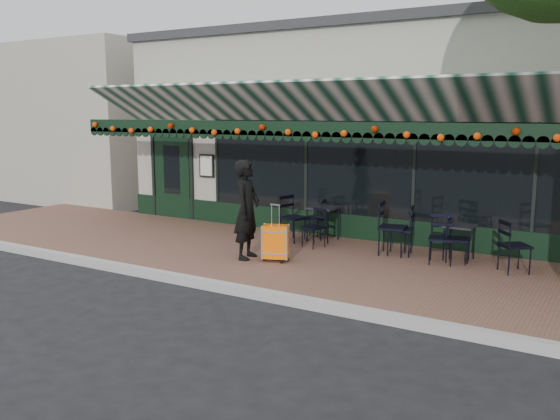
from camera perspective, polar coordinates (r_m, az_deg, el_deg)
The scene contains 17 objects.
ground at distance 9.29m, azimuth -3.88°, elevation -7.99°, with size 80.00×80.00×0.00m, color black.
sidewalk at distance 10.90m, azimuth 2.16°, elevation -4.92°, with size 18.00×4.00×0.15m, color brown.
curb at distance 9.20m, azimuth -4.18°, elevation -7.67°, with size 18.00×0.16×0.15m, color #9E9E99.
restaurant_building at distance 15.93m, azimuth 12.50°, elevation 7.41°, with size 12.00×9.60×4.50m.
neighbor_building_left at distance 23.67m, azimuth -19.01°, elevation 8.03°, with size 12.00×8.00×4.80m, color #9D9689.
woman at distance 10.62m, azimuth -3.20°, elevation 0.03°, with size 0.65×0.43×1.79m, color black.
suitcase at distance 10.50m, azimuth -0.44°, elevation -3.14°, with size 0.51×0.39×1.02m.
cafe_table_a at distance 11.03m, azimuth 16.91°, elevation -1.73°, with size 0.51×0.51×0.63m.
cafe_table_b at distance 12.18m, azimuth 4.15°, elevation -0.02°, with size 0.57×0.57×0.70m.
chair_a_left at distance 11.18m, azimuth 11.48°, elevation -1.90°, with size 0.47×0.47×0.93m, color black, non-canonical shape.
chair_a_right at distance 10.89m, azimuth 16.79°, elevation -2.74°, with size 0.41×0.41×0.81m, color black, non-canonical shape.
chair_a_front at distance 10.70m, azimuth 15.25°, elevation -2.72°, with size 0.44×0.44×0.87m, color black, non-canonical shape.
chair_a_extra at distance 10.49m, azimuth 21.66°, elevation -3.26°, with size 0.44×0.44×0.88m, color black, non-canonical shape.
chair_b_left at distance 12.39m, azimuth 3.40°, elevation -0.84°, with size 0.42×0.42×0.84m, color black, non-canonical shape.
chair_b_right at distance 11.15m, azimuth 10.79°, elevation -1.72°, with size 0.50×0.50×1.00m, color black, non-canonical shape.
chair_b_front at distance 11.61m, azimuth 3.25°, elevation -1.72°, with size 0.38×0.38×0.77m, color black, non-canonical shape.
chair_solo at distance 12.13m, azimuth 1.33°, elevation -0.80°, with size 0.47×0.47×0.94m, color black, non-canonical shape.
Camera 1 is at (5.09, -7.25, 2.78)m, focal length 38.00 mm.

